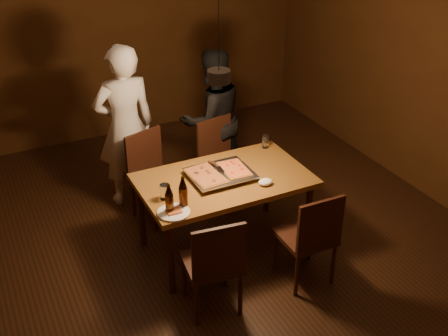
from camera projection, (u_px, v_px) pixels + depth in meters
name	position (u px, v px, depth m)	size (l,w,h in m)	color
room_shell	(219.00, 118.00, 4.48)	(6.00, 6.00, 6.00)	#35190E
dining_table	(224.00, 185.00, 4.98)	(1.50, 0.90, 0.75)	#905D24
chair_far_left	(151.00, 167.00, 5.55)	(0.53, 0.53, 0.49)	#38190F
chair_far_right	(220.00, 153.00, 5.81)	(0.50, 0.50, 0.49)	#38190F
chair_near_left	(215.00, 259.00, 4.29)	(0.47, 0.47, 0.49)	#38190F
chair_near_right	(312.00, 232.00, 4.60)	(0.43, 0.43, 0.49)	#38190F
pizza_tray	(220.00, 175.00, 4.94)	(0.55, 0.45, 0.05)	silver
pizza_meat	(206.00, 175.00, 4.87)	(0.25, 0.40, 0.02)	maroon
pizza_cheese	(234.00, 169.00, 4.97)	(0.21, 0.34, 0.02)	gold
spatula	(219.00, 170.00, 4.95)	(0.09, 0.24, 0.04)	silver
beer_bottle_a	(169.00, 199.00, 4.40)	(0.07, 0.07, 0.26)	black
beer_bottle_b	(183.00, 192.00, 4.48)	(0.07, 0.07, 0.27)	black
water_glass_left	(165.00, 192.00, 4.62)	(0.08, 0.08, 0.13)	silver
water_glass_right	(265.00, 142.00, 5.43)	(0.06, 0.06, 0.13)	silver
plate_slice	(174.00, 212.00, 4.45)	(0.26, 0.26, 0.03)	white
napkin	(265.00, 182.00, 4.83)	(0.13, 0.10, 0.05)	white
diner_white	(125.00, 127.00, 5.64)	(0.62, 0.41, 1.70)	white
diner_dark	(212.00, 119.00, 6.01)	(0.74, 0.58, 1.53)	black
pendant_lamp	(219.00, 75.00, 4.31)	(0.18, 0.18, 1.10)	black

